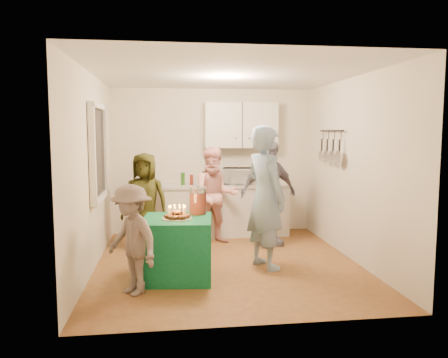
{
  "coord_description": "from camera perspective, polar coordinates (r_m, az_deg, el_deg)",
  "views": [
    {
      "loc": [
        -0.81,
        -5.89,
        1.82
      ],
      "look_at": [
        0.0,
        0.35,
        1.15
      ],
      "focal_mm": 35.0,
      "sensor_mm": 36.0,
      "label": 1
    }
  ],
  "objects": [
    {
      "name": "woman_back_right",
      "position": [
        7.04,
        5.85,
        -1.87
      ],
      "size": [
        1.08,
        0.72,
        1.7
      ],
      "primitive_type": "imported",
      "rotation": [
        0.0,
        0.0,
        0.33
      ],
      "color": "black",
      "rests_on": "floor"
    },
    {
      "name": "woman_back_center",
      "position": [
        7.15,
        -1.17,
        -2.19
      ],
      "size": [
        0.79,
        0.63,
        1.58
      ],
      "primitive_type": "imported",
      "rotation": [
        0.0,
        0.0,
        0.03
      ],
      "color": "#EE7C7E",
      "rests_on": "floor"
    },
    {
      "name": "pot_rack",
      "position": [
        7.07,
        13.63,
        4.12
      ],
      "size": [
        0.12,
        1.0,
        0.6
      ],
      "primitive_type": "cube",
      "color": "black",
      "rests_on": "right_wall"
    },
    {
      "name": "countertop",
      "position": [
        7.72,
        0.18,
        -0.88
      ],
      "size": [
        2.24,
        0.62,
        0.05
      ],
      "primitive_type": "cube",
      "color": "beige",
      "rests_on": "counter"
    },
    {
      "name": "child_near_left",
      "position": [
        5.05,
        -11.97,
        -7.76
      ],
      "size": [
        0.87,
        0.92,
        1.25
      ],
      "primitive_type": "imported",
      "rotation": [
        0.0,
        0.0,
        -0.88
      ],
      "color": "#63544F",
      "rests_on": "floor"
    },
    {
      "name": "floor",
      "position": [
        6.22,
        0.42,
        -10.93
      ],
      "size": [
        4.0,
        4.0,
        0.0
      ],
      "primitive_type": "plane",
      "color": "brown",
      "rests_on": "ground"
    },
    {
      "name": "man_birthday",
      "position": [
        5.87,
        5.42,
        -2.38
      ],
      "size": [
        0.71,
        0.83,
        1.92
      ],
      "primitive_type": "imported",
      "rotation": [
        0.0,
        0.0,
        2.01
      ],
      "color": "#8CA9CB",
      "rests_on": "floor"
    },
    {
      "name": "window_night",
      "position": [
        6.27,
        -16.21,
        3.37
      ],
      "size": [
        0.04,
        1.0,
        1.2
      ],
      "primitive_type": "cube",
      "color": "black",
      "rests_on": "left_wall"
    },
    {
      "name": "donut_cake",
      "position": [
        5.42,
        -6.14,
        -4.28
      ],
      "size": [
        0.38,
        0.38,
        0.18
      ],
      "primitive_type": null,
      "color": "#381C0C",
      "rests_on": "party_table"
    },
    {
      "name": "back_wall",
      "position": [
        7.95,
        -1.53,
        2.33
      ],
      "size": [
        3.6,
        3.6,
        0.0
      ],
      "primitive_type": "plane",
      "color": "silver",
      "rests_on": "floor"
    },
    {
      "name": "punch_jar",
      "position": [
        5.71,
        -3.41,
        -2.91
      ],
      "size": [
        0.22,
        0.22,
        0.34
      ],
      "primitive_type": "cylinder",
      "color": "red",
      "rests_on": "party_table"
    },
    {
      "name": "ceiling",
      "position": [
        6.0,
        0.44,
        13.54
      ],
      "size": [
        4.0,
        4.0,
        0.0
      ],
      "primitive_type": "plane",
      "color": "white",
      "rests_on": "floor"
    },
    {
      "name": "right_wall",
      "position": [
        6.47,
        16.44,
        1.21
      ],
      "size": [
        4.0,
        4.0,
        0.0
      ],
      "primitive_type": "plane",
      "color": "silver",
      "rests_on": "floor"
    },
    {
      "name": "upper_cabinet",
      "position": [
        7.86,
        2.22,
        7.02
      ],
      "size": [
        1.3,
        0.3,
        0.8
      ],
      "primitive_type": "cube",
      "color": "white",
      "rests_on": "back_wall"
    },
    {
      "name": "woman_back_left",
      "position": [
        6.94,
        -10.29,
        -2.85
      ],
      "size": [
        0.83,
        0.64,
        1.51
      ],
      "primitive_type": "imported",
      "rotation": [
        0.0,
        0.0,
        -0.23
      ],
      "color": "#535418",
      "rests_on": "floor"
    },
    {
      "name": "microwave",
      "position": [
        7.73,
        1.78,
        0.39
      ],
      "size": [
        0.58,
        0.46,
        0.29
      ],
      "primitive_type": "imported",
      "rotation": [
        0.0,
        0.0,
        -0.22
      ],
      "color": "white",
      "rests_on": "countertop"
    },
    {
      "name": "party_table",
      "position": [
        5.57,
        -6.13,
        -8.95
      ],
      "size": [
        0.93,
        0.93,
        0.76
      ],
      "primitive_type": "cube",
      "rotation": [
        0.0,
        0.0,
        -0.1
      ],
      "color": "#0E6138",
      "rests_on": "floor"
    },
    {
      "name": "counter",
      "position": [
        7.79,
        0.18,
        -4.21
      ],
      "size": [
        2.2,
        0.58,
        0.86
      ],
      "primitive_type": "cube",
      "color": "white",
      "rests_on": "floor"
    },
    {
      "name": "left_wall",
      "position": [
        6.0,
        -16.86,
        0.84
      ],
      "size": [
        4.0,
        4.0,
        0.0
      ],
      "primitive_type": "plane",
      "color": "silver",
      "rests_on": "floor"
    }
  ]
}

